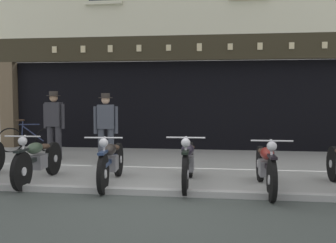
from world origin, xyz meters
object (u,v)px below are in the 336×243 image
motorcycle_left (38,159)px  shopkeeper_center (106,125)px  motorcycle_center_left (111,161)px  leaning_bicycle (29,138)px  salesman_left (54,122)px  advert_board_near (137,92)px  motorcycle_center_right (266,165)px  motorcycle_center (188,161)px

motorcycle_left → shopkeeper_center: size_ratio=1.19×
motorcycle_left → motorcycle_center_left: (1.37, 0.01, -0.00)m
leaning_bicycle → salesman_left: bearing=30.7°
shopkeeper_center → advert_board_near: 2.84m
salesman_left → leaning_bicycle: size_ratio=1.02×
motorcycle_center_left → motorcycle_center_right: motorcycle_center_right is taller
motorcycle_center_left → motorcycle_center_right: bearing=173.2°
motorcycle_center → motorcycle_center_right: motorcycle_center is taller
shopkeeper_center → motorcycle_center_left: bearing=96.3°
advert_board_near → leaning_bicycle: size_ratio=0.66×
motorcycle_center → leaning_bicycle: 5.89m
motorcycle_center → advert_board_near: 5.13m
motorcycle_center_right → advert_board_near: bearing=-57.1°
leaning_bicycle → motorcycle_center_right: bearing=42.2°
motorcycle_center_right → advert_board_near: (-3.19, 4.80, 1.26)m
advert_board_near → leaning_bicycle: (-2.89, -1.15, -1.31)m
motorcycle_center → salesman_left: 4.20m
motorcycle_center_right → motorcycle_center_left: bearing=-3.0°
motorcycle_center_left → advert_board_near: bearing=-88.1°
motorcycle_center_right → advert_board_near: size_ratio=1.83×
motorcycle_left → motorcycle_center_right: motorcycle_left is taller
motorcycle_center → leaning_bicycle: size_ratio=1.24×
salesman_left → advert_board_near: (1.60, 2.32, 0.75)m
motorcycle_center_left → leaning_bicycle: bearing=-50.6°
motorcycle_center → leaning_bicycle: (-4.77, 3.46, -0.06)m
salesman_left → advert_board_near: size_ratio=1.54×
motorcycle_left → motorcycle_center: 2.73m
motorcycle_center_left → leaning_bicycle: leaning_bicycle is taller
motorcycle_left → leaning_bicycle: 4.11m
motorcycle_left → advert_board_near: advert_board_near is taller
motorcycle_left → salesman_left: 2.55m
motorcycle_center_left → motorcycle_center: size_ratio=0.99×
motorcycle_center → leaning_bicycle: bearing=-36.5°
motorcycle_center → shopkeeper_center: bearing=-43.1°
motorcycle_center → advert_board_near: (-1.88, 4.60, 1.25)m
shopkeeper_center → leaning_bicycle: size_ratio=0.99×
motorcycle_center → shopkeeper_center: size_ratio=1.26×
shopkeeper_center → advert_board_near: size_ratio=1.49×
advert_board_near → motorcycle_center_left: bearing=-83.7°
motorcycle_center_left → motorcycle_center: (1.36, 0.09, 0.01)m
shopkeeper_center → advert_board_near: advert_board_near is taller
motorcycle_left → salesman_left: bearing=-73.9°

